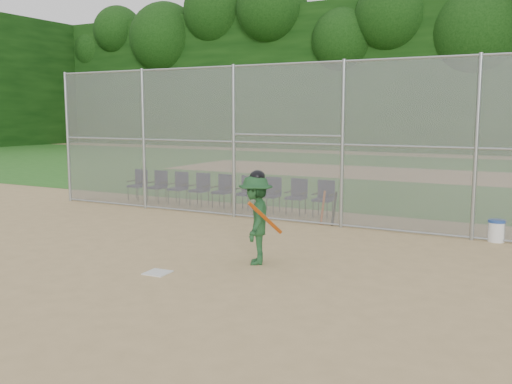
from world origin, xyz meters
The scene contains 18 objects.
ground centered at (0.00, 0.00, 0.00)m, with size 100.00×100.00×0.00m, color tan.
grass_strip centered at (0.00, 18.00, 0.01)m, with size 100.00×100.00×0.00m, color #28651E.
dirt_patch_far centered at (0.00, 18.00, 0.01)m, with size 24.00×24.00×0.00m, color tan.
backstop_fence centered at (0.00, 5.00, 2.07)m, with size 16.09×0.09×4.00m.
treeline centered at (0.00, 20.00, 5.50)m, with size 81.00×60.00×11.00m.
home_plate centered at (-0.41, -0.33, 0.01)m, with size 0.40×0.40×0.02m, color silver.
batter_at_plate centered at (0.77, 1.04, 0.83)m, with size 1.11×1.31×1.73m.
water_cooler centered at (4.49, 5.08, 0.24)m, with size 0.38×0.38×0.48m.
spare_bats centered at (0.61, 5.17, 0.41)m, with size 0.36×0.33×0.83m.
chair_0 centered at (-6.25, 6.14, 0.48)m, with size 0.54×0.52×0.96m, color #10113B, non-canonical shape.
chair_1 centered at (-5.46, 6.14, 0.48)m, with size 0.54×0.52×0.96m, color #10113B, non-canonical shape.
chair_2 centered at (-4.67, 6.14, 0.48)m, with size 0.54×0.52×0.96m, color #10113B, non-canonical shape.
chair_3 centered at (-3.88, 6.14, 0.48)m, with size 0.54×0.52×0.96m, color #10113B, non-canonical shape.
chair_4 centered at (-3.09, 6.14, 0.48)m, with size 0.54×0.52×0.96m, color #10113B, non-canonical shape.
chair_5 centered at (-2.29, 6.14, 0.48)m, with size 0.54×0.52×0.96m, color #10113B, non-canonical shape.
chair_6 centered at (-1.50, 6.14, 0.48)m, with size 0.54×0.52×0.96m, color #10113B, non-canonical shape.
chair_7 centered at (-0.71, 6.14, 0.48)m, with size 0.54×0.52×0.96m, color #10113B, non-canonical shape.
chair_8 centered at (0.08, 6.14, 0.48)m, with size 0.54×0.52×0.96m, color #10113B, non-canonical shape.
Camera 1 is at (5.59, -7.95, 2.72)m, focal length 40.00 mm.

